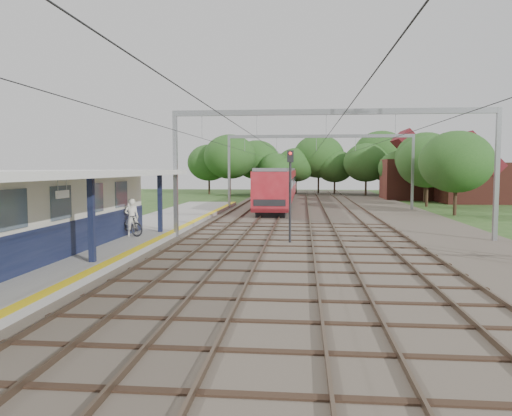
{
  "coord_description": "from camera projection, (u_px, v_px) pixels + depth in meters",
  "views": [
    {
      "loc": [
        2.0,
        -11.93,
        3.86
      ],
      "look_at": [
        -0.68,
        16.43,
        1.6
      ],
      "focal_mm": 35.0,
      "sensor_mm": 36.0,
      "label": 1
    }
  ],
  "objects": [
    {
      "name": "person",
      "position": [
        132.0,
        217.0,
        25.82
      ],
      "size": [
        0.84,
        0.71,
        1.97
      ],
      "primitive_type": "imported",
      "rotation": [
        0.0,
        0.0,
        3.52
      ],
      "color": "white",
      "rests_on": "platform"
    },
    {
      "name": "bicycle",
      "position": [
        128.0,
        225.0,
        25.89
      ],
      "size": [
        1.99,
        1.16,
        1.16
      ],
      "primitive_type": "imported",
      "rotation": [
        0.0,
        0.0,
        1.23
      ],
      "color": "black",
      "rests_on": "platform"
    },
    {
      "name": "canopy",
      "position": [
        42.0,
        174.0,
        18.73
      ],
      "size": [
        6.4,
        20.0,
        3.44
      ],
      "color": "#101632",
      "rests_on": "platform"
    },
    {
      "name": "house_far",
      "position": [
        416.0,
        174.0,
        62.19
      ],
      "size": [
        8.0,
        6.12,
        8.66
      ],
      "color": "brown",
      "rests_on": "ground"
    },
    {
      "name": "rail_tracks",
      "position": [
        297.0,
        212.0,
        41.96
      ],
      "size": [
        11.8,
        88.0,
        0.15
      ],
      "color": "brown",
      "rests_on": "ballast_bed"
    },
    {
      "name": "tree_band",
      "position": [
        317.0,
        161.0,
        68.28
      ],
      "size": [
        31.72,
        30.88,
        8.82
      ],
      "color": "#382619",
      "rests_on": "ground"
    },
    {
      "name": "catenary_system",
      "position": [
        322.0,
        146.0,
        36.67
      ],
      "size": [
        17.22,
        88.0,
        7.0
      ],
      "color": "gray",
      "rests_on": "ground"
    },
    {
      "name": "train",
      "position": [
        280.0,
        184.0,
        55.12
      ],
      "size": [
        2.89,
        35.97,
        3.8
      ],
      "color": "black",
      "rests_on": "ballast_bed"
    },
    {
      "name": "yellow_stripe",
      "position": [
        167.0,
        234.0,
        26.7
      ],
      "size": [
        0.45,
        52.0,
        0.01
      ],
      "primitive_type": "cube",
      "color": "yellow",
      "rests_on": "platform"
    },
    {
      "name": "ground",
      "position": [
        221.0,
        325.0,
        12.34
      ],
      "size": [
        160.0,
        160.0,
        0.0
      ],
      "primitive_type": "plane",
      "color": "#2D4C1E",
      "rests_on": "ground"
    },
    {
      "name": "ballast_bed",
      "position": [
        327.0,
        214.0,
        41.73
      ],
      "size": [
        18.0,
        90.0,
        0.1
      ],
      "primitive_type": "cube",
      "color": "#473D33",
      "rests_on": "ground"
    },
    {
      "name": "station_building",
      "position": [
        30.0,
        214.0,
        19.95
      ],
      "size": [
        3.41,
        18.0,
        3.4
      ],
      "color": "beige",
      "rests_on": "platform"
    },
    {
      "name": "house_near",
      "position": [
        473.0,
        176.0,
        55.78
      ],
      "size": [
        7.0,
        6.12,
        7.89
      ],
      "color": "brown",
      "rests_on": "ground"
    },
    {
      "name": "platform",
      "position": [
        126.0,
        237.0,
        26.92
      ],
      "size": [
        5.0,
        52.0,
        0.35
      ],
      "primitive_type": "cube",
      "color": "gray",
      "rests_on": "ground"
    },
    {
      "name": "signal_post",
      "position": [
        290.0,
        183.0,
        25.18
      ],
      "size": [
        0.33,
        0.28,
        4.77
      ],
      "rotation": [
        0.0,
        0.0,
        0.02
      ],
      "color": "black",
      "rests_on": "ground"
    }
  ]
}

